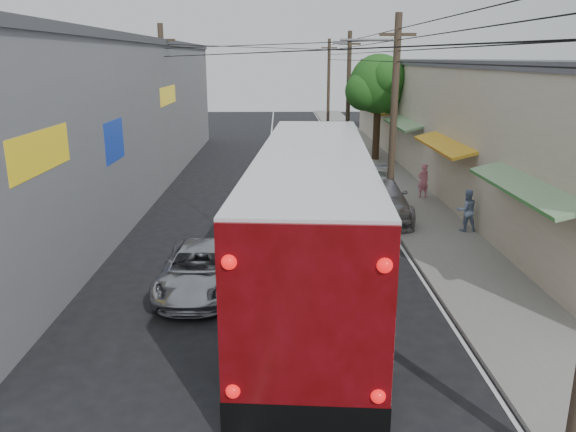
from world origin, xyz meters
The scene contains 13 objects.
ground centered at (0.00, 0.00, 0.00)m, with size 120.00×120.00×0.00m, color black.
sidewalk centered at (6.50, 20.00, 0.06)m, with size 3.00×80.00×0.12m, color slate.
building_right centered at (10.99, 22.00, 3.15)m, with size 7.09×40.00×6.25m.
building_left centered at (-8.50, 18.00, 3.65)m, with size 7.20×36.00×7.25m.
utility_poles centered at (3.13, 20.33, 4.13)m, with size 11.80×45.28×8.00m.
street_tree centered at (6.87, 26.02, 4.67)m, with size 4.40×4.00×6.60m.
coach_bus centered at (1.60, 5.76, 2.06)m, with size 4.02×14.01×3.99m.
jeepney centered at (-1.59, 5.48, 0.62)m, with size 2.07×4.50×1.25m, color #A9A9B0.
parked_suv centered at (4.60, 13.00, 0.85)m, with size 2.38×5.84×1.70m, color gray.
parked_car_mid centered at (3.80, 24.24, 0.69)m, with size 1.62×4.03×1.37m, color #292A2F.
parked_car_far centered at (4.60, 28.78, 0.64)m, with size 1.35×3.86×1.27m, color black.
pedestrian_near centered at (7.28, 15.82, 0.90)m, with size 0.57×0.37×1.56m, color pink.
pedestrian_far centered at (7.60, 10.61, 0.91)m, with size 0.77×0.60×1.57m, color #8298BD.
Camera 1 is at (0.66, -9.31, 6.35)m, focal length 35.00 mm.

